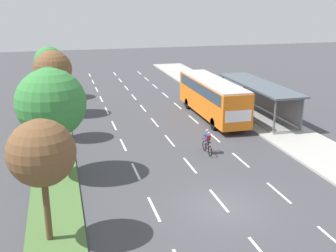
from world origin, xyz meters
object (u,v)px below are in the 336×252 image
bus (212,95)px  median_tree_fifth (49,62)px  cyclist (207,142)px  bus_shelter (260,96)px  median_tree_nearest (42,153)px  median_tree_fourth (53,69)px  median_tree_second (51,103)px  median_tree_third (49,87)px

bus → median_tree_fifth: median_tree_fifth is taller
cyclist → bus_shelter: bearing=43.9°
bus_shelter → median_tree_nearest: median_tree_nearest is taller
bus_shelter → cyclist: 10.81m
median_tree_fourth → median_tree_fifth: size_ratio=1.08×
cyclist → median_tree_fourth: size_ratio=0.32×
bus_shelter → median_tree_second: (-17.70, -8.73, 2.62)m
median_tree_nearest → median_tree_third: (0.14, 13.85, -0.04)m
median_tree_nearest → median_tree_fourth: 20.78m
bus → cyclist: size_ratio=6.20×
median_tree_second → median_tree_third: (-0.23, 6.92, -0.43)m
bus → median_tree_nearest: 21.60m
bus_shelter → median_tree_third: (-17.93, -1.81, 2.19)m
median_tree_nearest → median_tree_fifth: median_tree_nearest is taller
bus → median_tree_third: 14.05m
median_tree_third → median_tree_fifth: size_ratio=1.00×
bus → median_tree_third: median_tree_third is taller
median_tree_second → median_tree_third: median_tree_second is taller
median_tree_second → cyclist: bearing=7.3°
cyclist → median_tree_fourth: bearing=128.2°
cyclist → median_tree_nearest: 13.59m
median_tree_fifth → bus_shelter: bearing=-33.7°
bus_shelter → median_tree_third: bearing=-174.2°
bus_shelter → median_tree_fifth: bearing=146.3°
median_tree_third → median_tree_fifth: bearing=90.4°
bus_shelter → median_tree_nearest: (-18.06, -15.65, 2.23)m
bus → cyclist: (-3.46, -8.31, -1.28)m
bus_shelter → median_tree_fourth: (-17.63, 5.12, 2.33)m
median_tree_fourth → bus: bearing=-17.7°
median_tree_third → median_tree_fifth: (-0.11, 13.85, -0.14)m
median_tree_fourth → median_tree_fifth: (-0.40, 6.92, -0.28)m
median_tree_second → median_tree_fourth: bearing=89.7°
bus → median_tree_second: (-13.42, -9.58, 2.42)m
cyclist → median_tree_second: (-9.95, -1.27, 3.70)m
median_tree_third → median_tree_fourth: size_ratio=0.93×
cyclist → median_tree_third: 12.10m
median_tree_second → median_tree_fifth: median_tree_second is taller
median_tree_second → bus: bearing=35.5°
bus_shelter → bus: bearing=168.7°
median_tree_second → median_tree_nearest: bearing=-93.0°
median_tree_second → median_tree_fifth: bearing=90.9°
median_tree_nearest → median_tree_second: 6.94m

